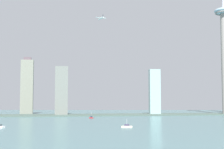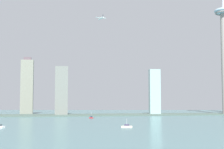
{
  "view_description": "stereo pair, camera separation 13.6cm",
  "coord_description": "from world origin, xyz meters",
  "px_view_note": "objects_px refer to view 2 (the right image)",
  "views": [
    {
      "loc": [
        -78.26,
        -247.77,
        33.05
      ],
      "look_at": [
        25.86,
        412.07,
        83.47
      ],
      "focal_mm": 52.45,
      "sensor_mm": 36.0,
      "label": 1
    },
    {
      "loc": [
        -78.12,
        -247.8,
        33.05
      ],
      "look_at": [
        25.86,
        412.07,
        83.47
      ],
      "focal_mm": 52.45,
      "sensor_mm": 36.0,
      "label": 2
    }
  ],
  "objects_px": {
    "skyscraper_0": "(155,92)",
    "boat_3": "(127,126)",
    "boat_0": "(91,117)",
    "skyscraper_1": "(61,91)",
    "skyscraper_2": "(27,87)",
    "airplane": "(101,18)"
  },
  "relations": [
    {
      "from": "skyscraper_0",
      "to": "boat_3",
      "type": "distance_m",
      "value": 320.04
    },
    {
      "from": "skyscraper_0",
      "to": "boat_0",
      "type": "xyz_separation_m",
      "value": [
        -144.44,
        -104.1,
        -46.57
      ]
    },
    {
      "from": "skyscraper_1",
      "to": "skyscraper_2",
      "type": "distance_m",
      "value": 87.8
    },
    {
      "from": "skyscraper_1",
      "to": "boat_3",
      "type": "distance_m",
      "value": 306.4
    },
    {
      "from": "skyscraper_2",
      "to": "boat_0",
      "type": "relative_size",
      "value": 11.34
    },
    {
      "from": "boat_3",
      "to": "skyscraper_1",
      "type": "bearing_deg",
      "value": -62.86
    },
    {
      "from": "skyscraper_2",
      "to": "skyscraper_1",
      "type": "bearing_deg",
      "value": -33.23
    },
    {
      "from": "skyscraper_0",
      "to": "skyscraper_2",
      "type": "height_order",
      "value": "skyscraper_2"
    },
    {
      "from": "boat_0",
      "to": "airplane",
      "type": "relative_size",
      "value": 0.44
    },
    {
      "from": "skyscraper_0",
      "to": "airplane",
      "type": "bearing_deg",
      "value": 165.54
    },
    {
      "from": "skyscraper_0",
      "to": "skyscraper_1",
      "type": "xyz_separation_m",
      "value": [
        -195.59,
        0.13,
        1.43
      ]
    },
    {
      "from": "skyscraper_1",
      "to": "skyscraper_2",
      "type": "xyz_separation_m",
      "value": [
        -72.95,
        47.79,
        10.2
      ]
    },
    {
      "from": "skyscraper_0",
      "to": "skyscraper_1",
      "type": "distance_m",
      "value": 195.6
    },
    {
      "from": "airplane",
      "to": "boat_0",
      "type": "bearing_deg",
      "value": 147.65
    },
    {
      "from": "skyscraper_1",
      "to": "boat_0",
      "type": "distance_m",
      "value": 125.63
    },
    {
      "from": "boat_0",
      "to": "boat_3",
      "type": "relative_size",
      "value": 0.83
    },
    {
      "from": "skyscraper_2",
      "to": "boat_0",
      "type": "xyz_separation_m",
      "value": [
        124.1,
        -152.02,
        -58.2
      ]
    },
    {
      "from": "skyscraper_2",
      "to": "skyscraper_0",
      "type": "bearing_deg",
      "value": -10.12
    },
    {
      "from": "skyscraper_1",
      "to": "boat_0",
      "type": "relative_size",
      "value": 9.1
    },
    {
      "from": "skyscraper_2",
      "to": "boat_3",
      "type": "xyz_separation_m",
      "value": [
        148.37,
        -340.83,
        -58.35
      ]
    },
    {
      "from": "skyscraper_2",
      "to": "airplane",
      "type": "height_order",
      "value": "airplane"
    },
    {
      "from": "boat_3",
      "to": "boat_0",
      "type": "bearing_deg",
      "value": -69.97
    }
  ]
}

